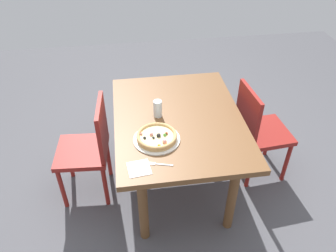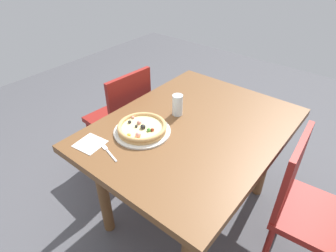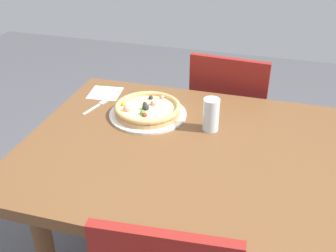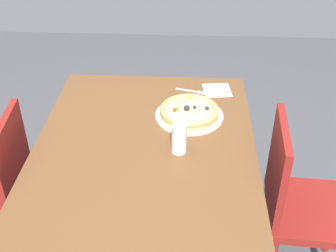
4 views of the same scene
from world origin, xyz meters
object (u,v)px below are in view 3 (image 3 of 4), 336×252
chair_far (229,120)px  fork (98,105)px  dining_table (190,169)px  plate (148,114)px  drinking_glass (211,115)px  pizza (148,109)px  napkin (105,93)px

chair_far → fork: 0.76m
dining_table → chair_far: chair_far is taller
plate → drinking_glass: size_ratio=2.44×
dining_table → plate: plate is taller
dining_table → pizza: pizza is taller
dining_table → drinking_glass: drinking_glass is taller
chair_far → pizza: chair_far is taller
plate → pizza: (-0.00, -0.00, 0.03)m
chair_far → plate: (-0.29, -0.50, 0.26)m
dining_table → drinking_glass: (0.04, 0.15, 0.17)m
chair_far → dining_table: bearing=-90.5°
pizza → napkin: pizza is taller
plate → fork: size_ratio=1.98×
pizza → napkin: size_ratio=1.99×
chair_far → drinking_glass: size_ratio=6.64×
napkin → chair_far: bearing=33.6°
dining_table → fork: size_ratio=7.64×
dining_table → napkin: napkin is taller
plate → drinking_glass: 0.28m
dining_table → chair_far: 0.71m
plate → fork: plate is taller
dining_table → napkin: (-0.49, 0.33, 0.10)m
plate → drinking_glass: drinking_glass is taller
drinking_glass → napkin: (-0.53, 0.18, -0.06)m
dining_table → fork: 0.52m
pizza → drinking_glass: drinking_glass is taller
chair_far → napkin: bearing=-142.3°
dining_table → chair_far: (0.06, 0.69, -0.16)m
drinking_glass → dining_table: bearing=-106.0°
dining_table → pizza: (-0.23, 0.19, 0.13)m
fork → chair_far: bearing=-32.2°
chair_far → drinking_glass: (-0.01, -0.54, 0.32)m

